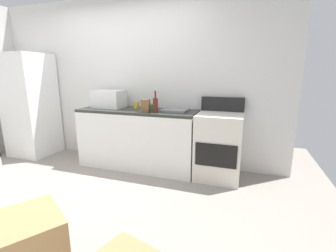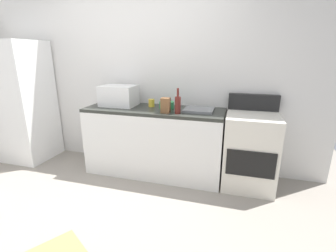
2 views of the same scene
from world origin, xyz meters
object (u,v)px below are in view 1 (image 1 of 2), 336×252
refrigerator (31,105)px  cardboard_box_large (31,242)px  coffee_mug (136,105)px  knife_block (146,106)px  stove_oven (219,145)px  microwave (109,99)px  mixing_bowl (148,107)px  wine_bottle (155,105)px

refrigerator → cardboard_box_large: (2.15, -1.98, -0.67)m
coffee_mug → knife_block: (0.28, -0.27, 0.04)m
refrigerator → stove_oven: (3.27, 0.06, -0.41)m
stove_oven → cardboard_box_large: size_ratio=2.19×
microwave → coffee_mug: bearing=6.5°
stove_oven → mixing_bowl: bearing=177.9°
coffee_mug → cardboard_box_large: (0.16, -2.13, -0.74)m
stove_oven → refrigerator: bearing=-179.0°
microwave → wine_bottle: wine_bottle is taller
microwave → cardboard_box_large: (0.61, -2.08, -0.83)m
coffee_mug → cardboard_box_large: size_ratio=0.20×
microwave → mixing_bowl: 0.68m
refrigerator → wine_bottle: 2.42m
knife_block → cardboard_box_large: (-0.12, -1.86, -0.78)m
refrigerator → knife_block: bearing=-3.2°
wine_bottle → knife_block: wine_bottle is taller
refrigerator → wine_bottle: bearing=-3.0°
coffee_mug → cardboard_box_large: coffee_mug is taller
microwave → coffee_mug: microwave is taller
mixing_bowl → microwave: bearing=179.7°
stove_oven → wine_bottle: size_ratio=3.67×
stove_oven → microwave: microwave is taller
wine_bottle → cardboard_box_large: bearing=-98.1°
coffee_mug → knife_block: bearing=-44.7°
stove_oven → cardboard_box_large: 2.34m
cardboard_box_large → mixing_bowl: bearing=88.3°
microwave → cardboard_box_large: 2.32m
microwave → stove_oven: bearing=-1.4°
microwave → knife_block: 0.76m
wine_bottle → coffee_mug: 0.51m
wine_bottle → mixing_bowl: size_ratio=1.58×
stove_oven → coffee_mug: stove_oven is taller
wine_bottle → mixing_bowl: wine_bottle is taller
knife_block → mixing_bowl: 0.23m
coffee_mug → mixing_bowl: size_ratio=0.53×
stove_oven → knife_block: (-1.01, -0.18, 0.52)m
refrigerator → stove_oven: bearing=1.0°
refrigerator → cardboard_box_large: bearing=-42.7°
knife_block → microwave: bearing=162.8°
microwave → coffee_mug: 0.46m
stove_oven → wine_bottle: 1.03m
microwave → mixing_bowl: size_ratio=2.42×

